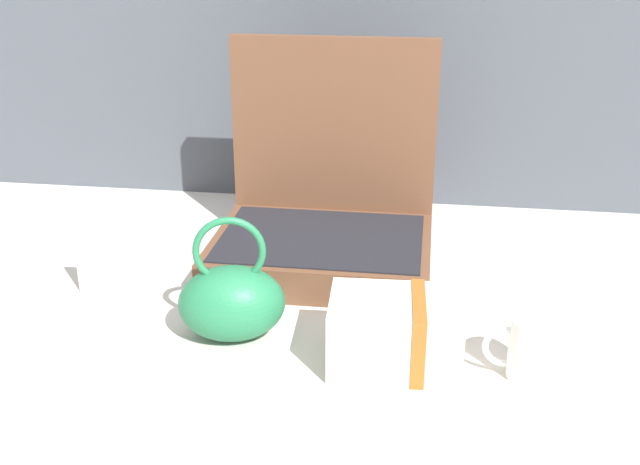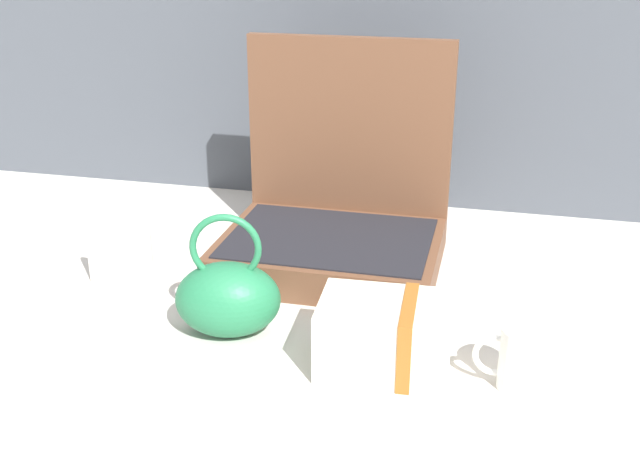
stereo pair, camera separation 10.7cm
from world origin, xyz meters
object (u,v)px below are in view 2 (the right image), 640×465
open_suitcase (336,216)px  coffee_mug (521,359)px  info_card_left (120,256)px  cream_toiletry_bag (387,335)px  teal_pouch_handbag (228,297)px

open_suitcase → coffee_mug: (0.35, -0.38, -0.04)m
info_card_left → cream_toiletry_bag: bearing=-16.3°
open_suitcase → cream_toiletry_bag: bearing=-66.7°
info_card_left → coffee_mug: bearing=-12.6°
open_suitcase → info_card_left: (-0.35, -0.21, -0.03)m
teal_pouch_handbag → coffee_mug: 0.46m
coffee_mug → open_suitcase: bearing=132.9°
coffee_mug → info_card_left: size_ratio=0.83×
open_suitcase → teal_pouch_handbag: (-0.10, -0.33, -0.02)m
teal_pouch_handbag → open_suitcase: bearing=72.8°
open_suitcase → teal_pouch_handbag: open_suitcase is taller
teal_pouch_handbag → cream_toiletry_bag: 0.27m
teal_pouch_handbag → cream_toiletry_bag: size_ratio=1.03×
open_suitcase → info_card_left: size_ratio=3.24×
cream_toiletry_bag → coffee_mug: size_ratio=1.89×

